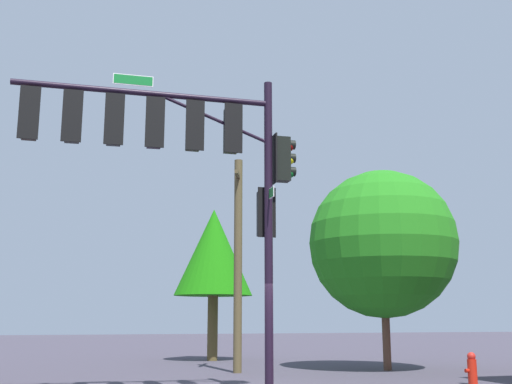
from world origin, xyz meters
TOP-DOWN VIEW (x-y plane):
  - signal_pole_assembly at (2.03, -0.15)m, footprint 6.69×1.15m
  - utility_pole at (-0.89, -6.00)m, footprint 0.72×1.73m
  - fire_hydrant at (-5.86, -0.67)m, footprint 0.33×0.24m
  - tree_near at (-6.00, -5.52)m, footprint 5.15×5.15m
  - tree_far at (-1.47, -12.11)m, footprint 3.33×3.33m

SIDE VIEW (x-z plane):
  - fire_hydrant at x=-5.86m, z-range 0.00..0.83m
  - utility_pole at x=-0.89m, z-range 0.14..7.16m
  - tree_near at x=-6.00m, z-range 0.85..7.71m
  - tree_far at x=-1.47m, z-range 1.30..7.67m
  - signal_pole_assembly at x=2.03m, z-range 1.81..9.29m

